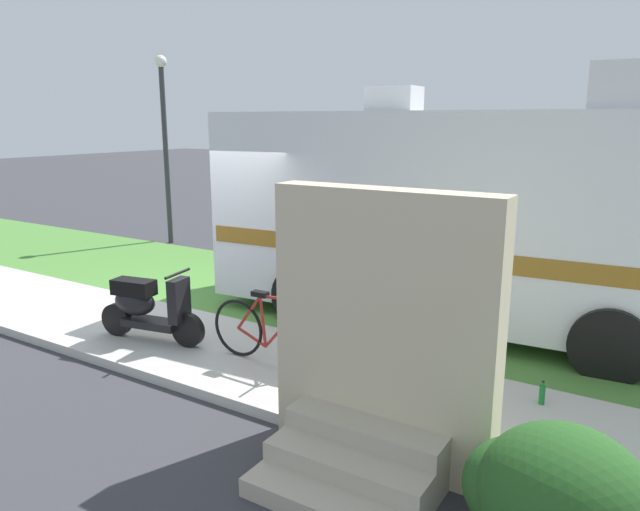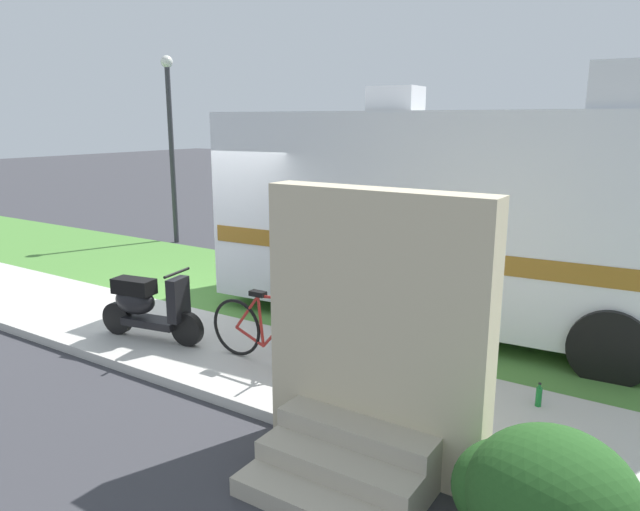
{
  "view_description": "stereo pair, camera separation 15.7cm",
  "coord_description": "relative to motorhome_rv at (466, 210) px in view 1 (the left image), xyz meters",
  "views": [
    {
      "loc": [
        5.98,
        -6.46,
        2.93
      ],
      "look_at": [
        1.77,
        0.3,
        1.1
      ],
      "focal_mm": 33.02,
      "sensor_mm": 36.0,
      "label": 1
    },
    {
      "loc": [
        6.11,
        -6.37,
        2.93
      ],
      "look_at": [
        1.77,
        0.3,
        1.1
      ],
      "focal_mm": 33.02,
      "sensor_mm": 36.0,
      "label": 2
    }
  ],
  "objects": [
    {
      "name": "ground_plane",
      "position": [
        -3.36,
        -1.68,
        -1.69
      ],
      "size": [
        80.0,
        80.0,
        0.0
      ],
      "primitive_type": "plane",
      "color": "#38383D"
    },
    {
      "name": "bottle_green",
      "position": [
        1.62,
        -2.29,
        -1.47
      ],
      "size": [
        0.06,
        0.06,
        0.25
      ],
      "color": "#19722D",
      "rests_on": "ground"
    },
    {
      "name": "street_lamp_post",
      "position": [
        -7.96,
        1.92,
        0.96
      ],
      "size": [
        0.28,
        0.28,
        4.39
      ],
      "color": "#333338",
      "rests_on": "ground"
    },
    {
      "name": "grass_strip",
      "position": [
        -3.36,
        -0.18,
        -1.65
      ],
      "size": [
        24.0,
        3.4,
        0.08
      ],
      "color": "#4C8438",
      "rests_on": "ground"
    },
    {
      "name": "bush_by_porch",
      "position": [
        2.15,
        -4.37,
        -1.24
      ],
      "size": [
        1.36,
        1.02,
        0.96
      ],
      "color": "#23511E",
      "rests_on": "ground"
    },
    {
      "name": "bicycle",
      "position": [
        -1.27,
        -2.91,
        -1.18
      ],
      "size": [
        1.77,
        0.52,
        0.91
      ],
      "color": "black",
      "rests_on": "ground"
    },
    {
      "name": "porch_steps",
      "position": [
        0.57,
        -3.97,
        -0.73
      ],
      "size": [
        2.0,
        1.26,
        2.4
      ],
      "color": "#B2A893",
      "rests_on": "ground"
    },
    {
      "name": "scooter",
      "position": [
        -3.14,
        -3.15,
        -1.11
      ],
      "size": [
        1.55,
        0.58,
        0.97
      ],
      "color": "black",
      "rests_on": "ground"
    },
    {
      "name": "sidewalk",
      "position": [
        -3.36,
        -2.88,
        -1.63
      ],
      "size": [
        24.0,
        2.0,
        0.12
      ],
      "color": "beige",
      "rests_on": "ground"
    },
    {
      "name": "pickup_truck_near",
      "position": [
        -3.67,
        4.6,
        -0.72
      ],
      "size": [
        5.42,
        2.34,
        1.84
      ],
      "color": "#1E478C",
      "rests_on": "ground"
    },
    {
      "name": "motorhome_rv",
      "position": [
        0.0,
        0.0,
        0.0
      ],
      "size": [
        7.02,
        3.07,
        3.55
      ],
      "color": "silver",
      "rests_on": "ground"
    }
  ]
}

